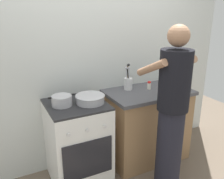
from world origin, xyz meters
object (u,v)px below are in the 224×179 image
(utensil_crock, at_px, (128,82))
(person, at_px, (172,113))
(mixing_bowl, at_px, (90,99))
(oil_bottle, at_px, (171,81))
(stove_range, at_px, (78,142))
(spice_bottle, at_px, (149,85))
(pot, at_px, (62,101))

(utensil_crock, height_order, person, person)
(mixing_bowl, xyz_separation_m, oil_bottle, (1.01, -0.05, 0.06))
(mixing_bowl, bearing_deg, oil_bottle, -2.66)
(stove_range, height_order, spice_bottle, spice_bottle)
(stove_range, distance_m, oil_bottle, 1.28)
(spice_bottle, height_order, person, person)
(mixing_bowl, distance_m, oil_bottle, 1.01)
(oil_bottle, xyz_separation_m, person, (-0.36, -0.47, -0.15))
(utensil_crock, bearing_deg, spice_bottle, -24.94)
(utensil_crock, bearing_deg, person, -83.95)
(stove_range, relative_size, utensil_crock, 2.85)
(oil_bottle, bearing_deg, spice_bottle, 146.52)
(pot, distance_m, spice_bottle, 1.08)
(utensil_crock, relative_size, oil_bottle, 1.20)
(oil_bottle, bearing_deg, mixing_bowl, 177.34)
(mixing_bowl, distance_m, utensil_crock, 0.60)
(mixing_bowl, relative_size, person, 0.18)
(stove_range, distance_m, pot, 0.52)
(spice_bottle, bearing_deg, oil_bottle, -33.48)
(utensil_crock, bearing_deg, pot, -170.59)
(oil_bottle, relative_size, person, 0.15)
(oil_bottle, bearing_deg, stove_range, 175.44)
(mixing_bowl, relative_size, oil_bottle, 1.17)
(utensil_crock, height_order, oil_bottle, utensil_crock)
(pot, relative_size, spice_bottle, 2.81)
(person, bearing_deg, mixing_bowl, 141.42)
(pot, relative_size, oil_bottle, 1.03)
(stove_range, xyz_separation_m, person, (0.78, -0.56, 0.41))
(mixing_bowl, bearing_deg, spice_bottle, 6.65)
(utensil_crock, distance_m, spice_bottle, 0.26)
(stove_range, distance_m, person, 1.04)
(pot, bearing_deg, person, -31.78)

